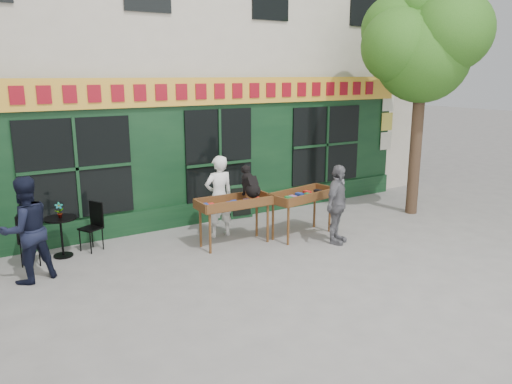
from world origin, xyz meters
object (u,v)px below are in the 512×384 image
Objects in this scene: man_right at (337,205)px; dog at (251,181)px; book_cart_center at (234,205)px; woman at (219,196)px; man_left at (26,230)px; bistro_table at (61,229)px; book_cart_right at (302,198)px.

dog is at bearing 116.03° from man_right.
book_cart_center is 0.87× the size of woman.
dog is 0.34× the size of man_left.
bistro_table is at bearing 161.39° from book_cart_center.
dog is at bearing -6.63° from book_cart_center.
dog reaches higher than book_cart_center.
man_right is (1.45, -0.97, -0.48)m from dog.
book_cart_center is at bearing 159.62° from book_cart_right.
man_left is at bearing 137.23° from man_right.
bistro_table is 1.19m from man_left.
woman reaches higher than dog.
man_right is (0.30, -0.75, -0.01)m from book_cart_right.
bistro_table is (-3.45, 1.18, -0.75)m from dog.
book_cart_right is at bearing -9.39° from dog.
dog reaches higher than bistro_table.
book_cart_center is 0.96× the size of book_cart_right.
bistro_table is at bearing 152.87° from book_cart_right.
man_left is at bearing 164.42° from book_cart_right.
man_left is (-5.60, 1.25, 0.08)m from man_right.
book_cart_right is at bearing -17.00° from bistro_table.
book_cart_center is 0.65m from woman.
book_cart_center is at bearing 120.29° from man_right.
book_cart_center is at bearing -20.11° from bistro_table.
woman is 1.09× the size of book_cart_right.
woman reaches higher than book_cart_right.
book_cart_center is 0.85× the size of man_left.
woman reaches higher than book_cart_center.
man_right is at bearing 138.60° from woman.
man_left is (-5.30, 0.50, 0.07)m from book_cart_right.
book_cart_right reaches higher than bistro_table.
man_right is 5.36m from bistro_table.
bistro_table is at bearing -7.38° from woman.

